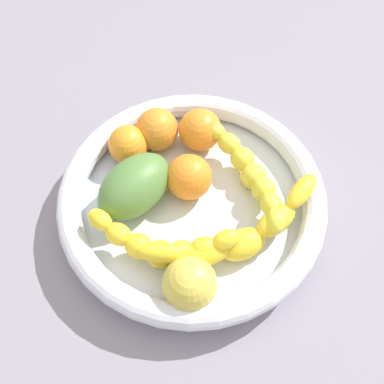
{
  "coord_description": "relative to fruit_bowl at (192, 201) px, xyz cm",
  "views": [
    {
      "loc": [
        -33.84,
        6.02,
        62.72
      ],
      "look_at": [
        0.0,
        0.0,
        8.13
      ],
      "focal_mm": 46.02,
      "sensor_mm": 36.0,
      "label": 1
    }
  ],
  "objects": [
    {
      "name": "kitchen_counter",
      "position": [
        0.0,
        0.0,
        -4.3
      ],
      "size": [
        120.0,
        120.0,
        3.0
      ],
      "primitive_type": "cube",
      "color": "gray",
      "rests_on": "ground"
    },
    {
      "name": "fruit_bowl",
      "position": [
        0.0,
        0.0,
        0.0
      ],
      "size": [
        35.95,
        35.95,
        5.42
      ],
      "color": "silver",
      "rests_on": "kitchen_counter"
    },
    {
      "name": "banana_draped_left",
      "position": [
        1.55,
        -8.26,
        2.21
      ],
      "size": [
        19.59,
        8.78,
        5.25
      ],
      "color": "yellow",
      "rests_on": "fruit_bowl"
    },
    {
      "name": "banana_draped_right",
      "position": [
        -7.25,
        -4.74,
        2.33
      ],
      "size": [
        10.78,
        25.32,
        5.44
      ],
      "color": "yellow",
      "rests_on": "fruit_bowl"
    },
    {
      "name": "banana_arching_top",
      "position": [
        -6.9,
        5.1,
        2.41
      ],
      "size": [
        9.35,
        18.83,
        5.69
      ],
      "color": "yellow",
      "rests_on": "fruit_bowl"
    },
    {
      "name": "orange_front",
      "position": [
        2.32,
        0.48,
        2.46
      ],
      "size": [
        6.25,
        6.25,
        6.25
      ],
      "primitive_type": "sphere",
      "color": "orange",
      "rests_on": "fruit_bowl"
    },
    {
      "name": "orange_mid_left",
      "position": [
        11.23,
        3.07,
        2.4
      ],
      "size": [
        6.14,
        6.14,
        6.14
      ],
      "primitive_type": "sphere",
      "color": "orange",
      "rests_on": "fruit_bowl"
    },
    {
      "name": "orange_mid_right",
      "position": [
        9.39,
        7.44,
        2.14
      ],
      "size": [
        5.62,
        5.62,
        5.62
      ],
      "primitive_type": "sphere",
      "color": "orange",
      "rests_on": "fruit_bowl"
    },
    {
      "name": "orange_rear",
      "position": [
        10.08,
        -2.96,
        2.4
      ],
      "size": [
        6.14,
        6.14,
        6.14
      ],
      "primitive_type": "sphere",
      "color": "orange",
      "rests_on": "fruit_bowl"
    },
    {
      "name": "apple_yellow",
      "position": [
        -12.64,
        2.53,
        2.63
      ],
      "size": [
        6.6,
        6.6,
        6.6
      ],
      "primitive_type": "sphere",
      "color": "#D6C34A",
      "rests_on": "fruit_bowl"
    },
    {
      "name": "mango_green",
      "position": [
        1.93,
        7.3,
        2.8
      ],
      "size": [
        12.72,
        13.42,
        6.94
      ],
      "primitive_type": "ellipsoid",
      "rotation": [
        0.0,
        0.0,
        5.37
      ],
      "color": "#53823F",
      "rests_on": "fruit_bowl"
    }
  ]
}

